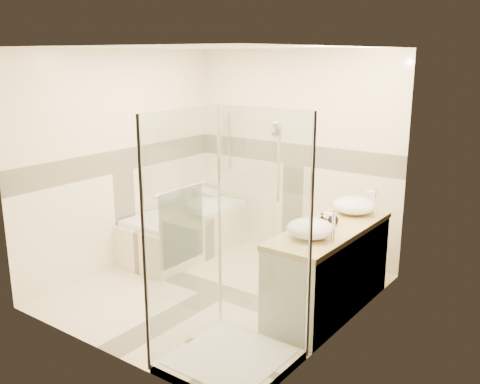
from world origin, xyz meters
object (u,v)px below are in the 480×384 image
Objects in this scene: vessel_sink_near at (354,205)px; vessel_sink_far at (310,228)px; amenity_bottle_a at (322,222)px; bathtub at (186,230)px; vanity at (329,269)px; amenity_bottle_b at (333,218)px; shower_enclosure at (224,301)px.

vessel_sink_far is at bearing -90.00° from vessel_sink_near.
bathtub is at bearing 166.98° from amenity_bottle_a.
vessel_sink_far reaches higher than vanity.
shower_enclosure is at bearing -101.33° from amenity_bottle_b.
vessel_sink_far is (0.27, 0.91, 0.43)m from shower_enclosure.
amenity_bottle_a is (0.00, 0.22, 0.00)m from vessel_sink_far.
amenity_bottle_b is (-0.02, 0.09, 0.49)m from vanity.
bathtub is 3.84× the size of vessel_sink_near.
shower_enclosure is 1.24m from amenity_bottle_a.
shower_enclosure is 4.82× the size of vessel_sink_far.
vessel_sink_near reaches higher than amenity_bottle_b.
shower_enclosure reaches higher than bathtub.
amenity_bottle_a reaches higher than vanity.
bathtub is 9.79× the size of amenity_bottle_a.
amenity_bottle_b is (0.00, -0.47, -0.02)m from vessel_sink_near.
vanity is at bearing 86.85° from vessel_sink_far.
bathtub is at bearing 170.75° from vanity.
vanity is 12.05× the size of amenity_bottle_b.
vessel_sink_near is 2.55× the size of amenity_bottle_a.
bathtub is 4.01× the size of vessel_sink_far.
vanity is at bearing 77.03° from shower_enclosure.
vanity is 9.33× the size of amenity_bottle_a.
amenity_bottle_a is (-0.02, -0.14, 0.51)m from vanity.
vessel_sink_near is (-0.02, 0.56, 0.51)m from vanity.
vessel_sink_far is at bearing -18.50° from bathtub.
bathtub is at bearing 138.90° from shower_enclosure.
amenity_bottle_a reaches higher than amenity_bottle_b.
vessel_sink_near is 1.04× the size of vessel_sink_far.
shower_enclosure is 15.18× the size of amenity_bottle_b.
vessel_sink_near reaches higher than bathtub.
amenity_bottle_b is (0.00, 0.23, -0.02)m from amenity_bottle_a.
vanity is at bearing -87.96° from vessel_sink_near.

